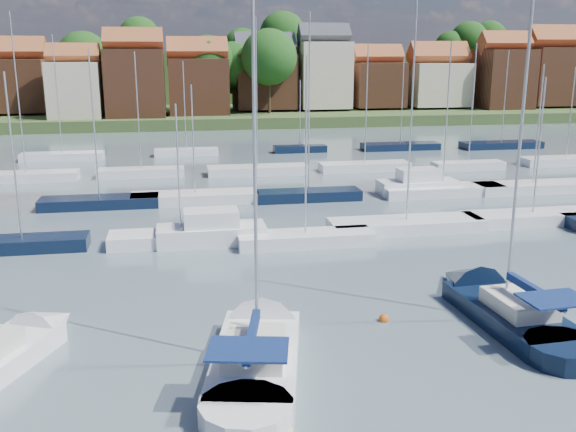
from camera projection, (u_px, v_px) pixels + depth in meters
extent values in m
plane|color=#4C5C68|center=(254.00, 182.00, 61.77)|extent=(260.00, 260.00, 0.00)
cone|color=white|center=(52.00, 325.00, 28.67)|extent=(3.48, 3.69, 2.51)
cube|color=white|center=(256.00, 364.00, 25.14)|extent=(4.79, 8.26, 1.20)
cone|color=white|center=(265.00, 315.00, 29.83)|extent=(3.95, 4.36, 3.23)
cylinder|color=white|center=(246.00, 419.00, 21.39)|extent=(3.84, 3.84, 1.20)
cube|color=beige|center=(255.00, 348.00, 24.38)|extent=(2.89, 3.63, 0.70)
cylinder|color=#B2B2B7|center=(255.00, 166.00, 23.73)|extent=(0.14, 0.14, 14.35)
cylinder|color=#B2B2B7|center=(252.00, 340.00, 23.13)|extent=(1.00, 4.23, 0.10)
cube|color=navy|center=(252.00, 336.00, 23.09)|extent=(1.15, 4.06, 0.35)
cube|color=navy|center=(248.00, 349.00, 21.70)|extent=(3.09, 2.47, 0.08)
cube|color=black|center=(511.00, 319.00, 29.41)|extent=(3.54, 7.70, 1.20)
cone|color=black|center=(461.00, 284.00, 33.85)|extent=(3.33, 3.83, 3.14)
cylinder|color=black|center=(563.00, 355.00, 25.85)|extent=(3.31, 3.31, 1.20)
cube|color=beige|center=(519.00, 303.00, 28.68)|extent=(2.37, 3.26, 0.70)
cylinder|color=#B2B2B7|center=(519.00, 149.00, 27.98)|extent=(0.14, 0.14, 14.28)
cylinder|color=#B2B2B7|center=(535.00, 294.00, 27.48)|extent=(0.33, 4.19, 0.10)
cube|color=navy|center=(535.00, 291.00, 27.44)|extent=(0.51, 3.99, 0.35)
cube|color=navy|center=(555.00, 299.00, 26.12)|extent=(2.77, 2.03, 0.08)
sphere|color=#D85914|center=(384.00, 321.00, 29.77)|extent=(0.48, 0.48, 0.48)
cube|color=black|center=(23.00, 245.00, 40.23)|extent=(8.01, 2.24, 1.00)
cylinder|color=#B2B2B7|center=(13.00, 157.00, 38.84)|extent=(0.12, 0.12, 10.16)
cube|color=white|center=(181.00, 239.00, 41.57)|extent=(9.22, 2.58, 1.00)
cylinder|color=#B2B2B7|center=(178.00, 169.00, 40.43)|extent=(0.12, 0.12, 8.18)
cube|color=white|center=(305.00, 240.00, 41.38)|extent=(8.78, 2.46, 1.00)
cylinder|color=#B2B2B7|center=(306.00, 147.00, 39.89)|extent=(0.12, 0.12, 11.06)
cube|color=white|center=(406.00, 226.00, 44.63)|extent=(10.79, 3.02, 1.00)
cylinder|color=#B2B2B7|center=(412.00, 111.00, 42.66)|extent=(0.12, 0.12, 14.87)
cube|color=white|center=(532.00, 219.00, 46.62)|extent=(10.13, 2.84, 1.00)
cylinder|color=#B2B2B7|center=(539.00, 146.00, 45.31)|extent=(0.12, 0.12, 9.59)
cube|color=white|center=(212.00, 236.00, 41.67)|extent=(7.00, 2.60, 1.40)
cube|color=white|center=(211.00, 220.00, 41.40)|extent=(3.50, 2.20, 1.30)
cube|color=black|center=(100.00, 203.00, 51.41)|extent=(9.30, 2.60, 1.00)
cylinder|color=#B2B2B7|center=(94.00, 125.00, 49.86)|extent=(0.12, 0.12, 11.48)
cube|color=white|center=(195.00, 198.00, 53.06)|extent=(10.40, 2.91, 1.00)
cylinder|color=#B2B2B7|center=(193.00, 140.00, 51.84)|extent=(0.12, 0.12, 8.77)
cube|color=black|center=(308.00, 196.00, 53.95)|extent=(8.80, 2.46, 1.00)
cylinder|color=#B2B2B7|center=(309.00, 104.00, 52.05)|extent=(0.12, 0.12, 14.33)
cube|color=white|center=(442.00, 191.00, 55.85)|extent=(10.73, 3.00, 1.00)
cylinder|color=#B2B2B7|center=(447.00, 115.00, 54.22)|extent=(0.12, 0.12, 12.14)
cube|color=white|center=(532.00, 188.00, 57.09)|extent=(10.48, 2.93, 1.00)
cylinder|color=#B2B2B7|center=(538.00, 125.00, 55.69)|extent=(0.12, 0.12, 10.28)
cube|color=white|center=(418.00, 188.00, 56.29)|extent=(7.00, 2.60, 1.40)
cube|color=white|center=(418.00, 176.00, 56.02)|extent=(3.50, 2.20, 1.30)
cube|color=white|center=(26.00, 177.00, 62.02)|extent=(9.71, 2.72, 1.00)
cylinder|color=#B2B2B7|center=(18.00, 94.00, 60.05)|extent=(0.12, 0.12, 14.88)
cube|color=white|center=(141.00, 173.00, 64.15)|extent=(8.49, 2.38, 1.00)
cylinder|color=#B2B2B7|center=(138.00, 111.00, 62.62)|extent=(0.12, 0.12, 11.31)
cube|color=white|center=(258.00, 171.00, 65.42)|extent=(10.16, 2.85, 1.00)
cylinder|color=#B2B2B7|center=(257.00, 93.00, 63.48)|extent=(0.12, 0.12, 14.59)
cube|color=white|center=(365.00, 167.00, 67.45)|extent=(9.53, 2.67, 1.00)
cylinder|color=#B2B2B7|center=(366.00, 105.00, 65.85)|extent=(0.12, 0.12, 11.91)
cube|color=white|center=(468.00, 166.00, 67.98)|extent=(7.62, 2.13, 1.00)
cylinder|color=#B2B2B7|center=(473.00, 104.00, 66.35)|extent=(0.12, 0.12, 12.13)
cube|color=white|center=(566.00, 161.00, 71.06)|extent=(10.17, 2.85, 1.00)
cylinder|color=#B2B2B7|center=(571.00, 113.00, 69.72)|extent=(0.12, 0.12, 9.73)
cube|color=white|center=(63.00, 157.00, 74.05)|extent=(9.24, 2.59, 1.00)
cylinder|color=#B2B2B7|center=(57.00, 95.00, 72.29)|extent=(0.12, 0.12, 13.17)
cube|color=white|center=(186.00, 153.00, 77.15)|extent=(7.57, 2.12, 1.00)
cylinder|color=#B2B2B7|center=(185.00, 105.00, 75.76)|extent=(0.12, 0.12, 10.24)
cube|color=black|center=(300.00, 149.00, 79.68)|extent=(6.58, 1.84, 1.00)
cylinder|color=#B2B2B7|center=(300.00, 113.00, 78.56)|extent=(0.12, 0.12, 8.01)
cube|color=black|center=(400.00, 147.00, 81.82)|extent=(9.92, 2.78, 1.00)
cylinder|color=#B2B2B7|center=(402.00, 100.00, 80.34)|extent=(0.12, 0.12, 10.92)
cube|color=black|center=(501.00, 145.00, 83.09)|extent=(10.55, 2.95, 1.00)
cylinder|color=#B2B2B7|center=(505.00, 97.00, 81.53)|extent=(0.12, 0.12, 11.51)
cube|color=#3A5128|center=(209.00, 110.00, 135.13)|extent=(200.00, 70.00, 3.00)
cube|color=#3A5128|center=(203.00, 82.00, 157.81)|extent=(200.00, 60.00, 14.00)
cube|color=brown|center=(17.00, 85.00, 109.56)|extent=(10.37, 9.97, 8.73)
cube|color=brown|center=(13.00, 51.00, 108.16)|extent=(10.57, 5.13, 5.13)
cube|color=beige|center=(76.00, 91.00, 103.15)|extent=(8.09, 8.80, 8.96)
cube|color=brown|center=(73.00, 56.00, 101.79)|extent=(8.25, 4.00, 4.00)
cube|color=brown|center=(136.00, 83.00, 105.38)|extent=(9.36, 10.17, 10.97)
cube|color=brown|center=(133.00, 42.00, 103.73)|extent=(9.54, 4.63, 4.63)
cube|color=brown|center=(198.00, 87.00, 108.95)|extent=(9.90, 8.56, 9.42)
cube|color=brown|center=(197.00, 51.00, 107.47)|extent=(10.10, 4.90, 4.90)
cube|color=brown|center=(265.00, 81.00, 115.61)|extent=(10.59, 8.93, 9.49)
cube|color=#383A42|center=(265.00, 47.00, 114.11)|extent=(10.80, 5.24, 5.24)
cube|color=beige|center=(323.00, 75.00, 116.32)|extent=(9.01, 8.61, 11.65)
cube|color=#383A42|center=(324.00, 36.00, 114.60)|extent=(9.19, 4.46, 4.46)
cube|color=brown|center=(376.00, 85.00, 119.69)|extent=(9.10, 9.34, 8.00)
cube|color=brown|center=(377.00, 56.00, 118.42)|extent=(9.28, 4.50, 4.50)
cube|color=beige|center=(437.00, 84.00, 121.31)|extent=(10.86, 9.59, 7.88)
cube|color=brown|center=(438.00, 56.00, 120.00)|extent=(11.07, 5.37, 5.37)
cube|color=brown|center=(502.00, 79.00, 120.52)|extent=(9.18, 9.96, 10.97)
cube|color=brown|center=(505.00, 43.00, 118.88)|extent=(9.36, 4.54, 4.54)
cube|color=brown|center=(554.00, 76.00, 123.56)|extent=(11.39, 9.67, 10.76)
cube|color=brown|center=(557.00, 40.00, 121.88)|extent=(11.62, 5.64, 5.64)
cylinder|color=#382619|center=(467.00, 69.00, 141.27)|extent=(0.50, 0.50, 4.47)
sphere|color=#1E541A|center=(469.00, 40.00, 139.76)|extent=(8.18, 8.18, 8.18)
cylinder|color=#382619|center=(235.00, 100.00, 114.74)|extent=(0.50, 0.50, 4.46)
sphere|color=#1E541A|center=(234.00, 65.00, 113.24)|extent=(8.15, 8.15, 8.15)
cylinder|color=#382619|center=(283.00, 70.00, 132.48)|extent=(0.50, 0.50, 5.15)
sphere|color=#1E541A|center=(283.00, 34.00, 130.75)|extent=(9.41, 9.41, 9.41)
cylinder|color=#382619|center=(141.00, 69.00, 130.11)|extent=(0.50, 0.50, 4.56)
sphere|color=#1E541A|center=(139.00, 38.00, 128.57)|extent=(8.34, 8.34, 8.34)
cylinder|color=#382619|center=(86.00, 96.00, 119.03)|extent=(0.50, 0.50, 5.15)
sphere|color=#1E541A|center=(83.00, 57.00, 117.29)|extent=(9.42, 9.42, 9.42)
cylinder|color=#382619|center=(0.00, 82.00, 117.76)|extent=(0.50, 0.50, 3.42)
cylinder|color=#382619|center=(283.00, 98.00, 124.94)|extent=(0.50, 0.50, 3.77)
sphere|color=#1E541A|center=(283.00, 71.00, 123.67)|extent=(6.89, 6.89, 6.89)
cylinder|color=#382619|center=(269.00, 99.00, 110.84)|extent=(0.50, 0.50, 5.21)
sphere|color=#1E541A|center=(269.00, 57.00, 109.08)|extent=(9.53, 9.53, 9.53)
cylinder|color=#382619|center=(519.00, 98.00, 130.24)|extent=(0.50, 0.50, 2.97)
sphere|color=#1E541A|center=(521.00, 77.00, 129.24)|extent=(5.44, 5.44, 5.44)
cylinder|color=#382619|center=(209.00, 100.00, 111.84)|extent=(0.50, 0.50, 4.84)
sphere|color=#1E541A|center=(208.00, 61.00, 110.21)|extent=(8.85, 8.85, 8.85)
cylinder|color=#382619|center=(449.00, 70.00, 140.86)|extent=(0.50, 0.50, 3.72)
sphere|color=#1E541A|center=(450.00, 47.00, 139.61)|extent=(6.80, 6.80, 6.80)
cylinder|color=#382619|center=(501.00, 98.00, 121.63)|extent=(0.50, 0.50, 4.05)
sphere|color=#1E541A|center=(504.00, 68.00, 120.27)|extent=(7.40, 7.40, 7.40)
cylinder|color=#382619|center=(243.00, 73.00, 130.86)|extent=(0.50, 0.50, 3.93)
sphere|color=#1E541A|center=(242.00, 46.00, 129.54)|extent=(7.19, 7.19, 7.19)
cylinder|color=#382619|center=(373.00, 98.00, 123.47)|extent=(0.50, 0.50, 3.82)
sphere|color=#1E541A|center=(374.00, 70.00, 122.18)|extent=(6.99, 6.99, 6.99)
cylinder|color=#382619|center=(113.00, 105.00, 108.65)|extent=(0.50, 0.50, 3.48)
sphere|color=#1E541A|center=(111.00, 77.00, 107.48)|extent=(6.37, 6.37, 6.37)
cylinder|color=#382619|center=(496.00, 98.00, 130.63)|extent=(0.50, 0.50, 2.99)
sphere|color=#1E541A|center=(497.00, 77.00, 129.62)|extent=(5.46, 5.46, 5.46)
cylinder|color=#382619|center=(234.00, 102.00, 117.89)|extent=(0.50, 0.50, 3.25)
sphere|color=#1E541A|center=(233.00, 77.00, 116.79)|extent=(5.94, 5.94, 5.94)
cylinder|color=#382619|center=(197.00, 102.00, 118.41)|extent=(0.50, 0.50, 2.98)
sphere|color=#1E541A|center=(196.00, 80.00, 117.40)|extent=(5.46, 5.46, 5.46)
cylinder|color=#382619|center=(487.00, 64.00, 148.34)|extent=(0.50, 0.50, 4.29)
sphere|color=#1E541A|center=(489.00, 38.00, 146.90)|extent=(7.84, 7.84, 7.84)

